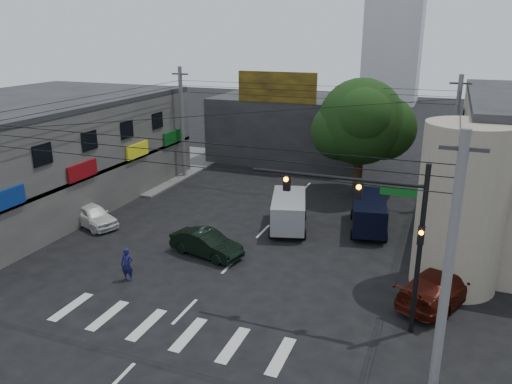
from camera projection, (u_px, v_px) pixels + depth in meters
The scene contains 17 objects.
ground at pixel (214, 281), 24.82m from camera, with size 160.00×160.00×0.00m, color black.
sidewalk_far_left at pixel (125, 163), 46.94m from camera, with size 16.00×16.00×0.15m, color #514F4C.
building_left at pixel (20, 155), 35.24m from camera, with size 14.00×24.00×7.00m, color #464441.
corner_column at pixel (461, 208), 23.37m from camera, with size 4.00×4.00×8.00m, color gray.
building_far at pixel (293, 127), 48.34m from camera, with size 14.00×10.00×6.00m, color #232326.
billboard at pixel (277, 87), 42.67m from camera, with size 7.00×0.30×2.60m, color olive.
street_tree at pixel (361, 122), 36.85m from camera, with size 6.40×6.40×8.70m.
traffic_gantry at pixel (378, 218), 19.76m from camera, with size 7.10×0.35×7.20m.
utility_pole_near_right at pixel (448, 272), 15.81m from camera, with size 0.32×0.32×9.20m, color #59595B.
utility_pole_far_left at pixel (182, 123), 41.21m from camera, with size 0.32×0.32×9.20m, color #59595B.
utility_pole_far_right at pixel (453, 143), 34.00m from camera, with size 0.32×0.32×9.20m, color #59595B.
dark_sedan at pixel (206, 243), 27.54m from camera, with size 4.48×2.41×1.40m, color black.
white_compact at pixel (92, 215), 31.75m from camera, with size 4.46×3.10×1.41m, color white.
maroon_sedan at pixel (440, 286), 22.77m from camera, with size 4.23×5.80×1.56m, color #3D1008.
silver_minivan at pixel (289, 213), 31.23m from camera, with size 3.24×5.18×2.07m, color #AAADB3, non-canonical shape.
navy_van at pixel (369, 214), 31.02m from camera, with size 2.85×5.37×2.04m, color black, non-canonical shape.
traffic_officer at pixel (127, 265), 24.67m from camera, with size 0.69×0.52×1.72m, color #131644.
Camera 1 is at (9.96, -20.00, 11.88)m, focal length 35.00 mm.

